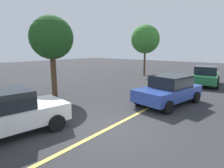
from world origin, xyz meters
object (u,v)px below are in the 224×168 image
(tree_left_verge, at_px, (145,39))
(car_blue_behind_van, at_px, (169,90))
(tree_centre_verge, at_px, (52,38))
(car_green_crossing, at_px, (206,76))
(car_white_approaching, at_px, (6,113))

(tree_left_verge, bearing_deg, car_blue_behind_van, -143.92)
(tree_left_verge, xyz_separation_m, tree_centre_verge, (-12.07, -0.03, -0.38))
(car_green_crossing, relative_size, car_white_approaching, 1.04)
(car_green_crossing, bearing_deg, tree_centre_verge, 145.62)
(car_green_crossing, distance_m, tree_left_verge, 7.93)
(car_green_crossing, height_order, car_white_approaching, same)
(car_blue_behind_van, xyz_separation_m, car_white_approaching, (-7.38, 3.01, 0.01))
(car_blue_behind_van, xyz_separation_m, car_green_crossing, (7.22, -0.27, 0.01))
(car_blue_behind_van, height_order, car_white_approaching, car_white_approaching)
(car_green_crossing, height_order, tree_left_verge, tree_left_verge)
(car_green_crossing, height_order, tree_centre_verge, tree_centre_verge)
(car_green_crossing, relative_size, tree_centre_verge, 0.88)
(car_green_crossing, relative_size, tree_left_verge, 0.79)
(car_blue_behind_van, distance_m, tree_centre_verge, 7.82)
(car_white_approaching, relative_size, tree_left_verge, 0.76)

